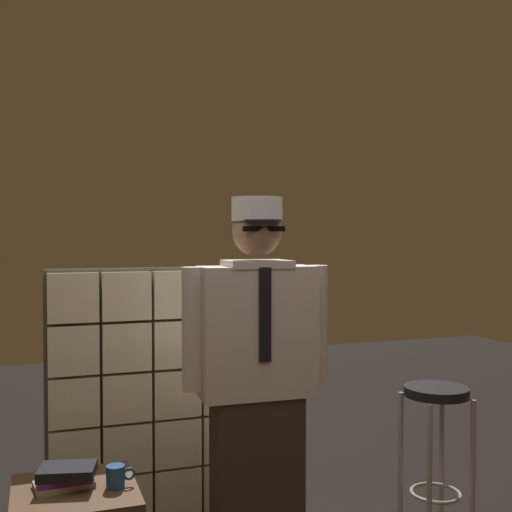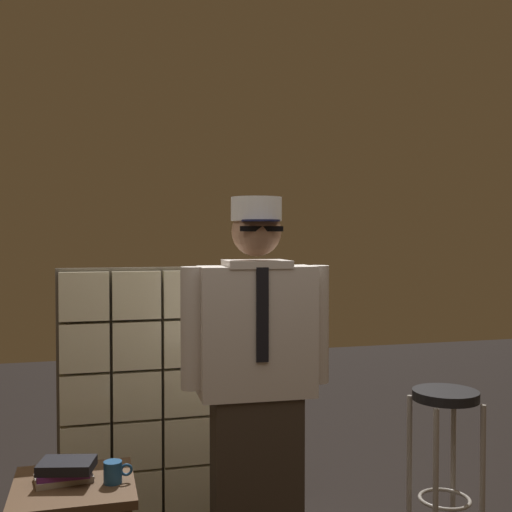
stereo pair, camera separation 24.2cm
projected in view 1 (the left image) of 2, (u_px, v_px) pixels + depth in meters
name	position (u px, v px, depth m)	size (l,w,h in m)	color
glass_block_wall	(177.00, 393.00, 3.63)	(1.46, 0.10, 1.46)	beige
standing_person	(257.00, 380.00, 2.95)	(0.72, 0.31, 1.80)	#382D23
bar_stool	(436.00, 426.00, 3.33)	(0.34, 0.34, 0.82)	black
side_table	(75.00, 505.00, 2.68)	(0.52, 0.52, 0.54)	#513823
book_stack	(66.00, 476.00, 2.68)	(0.28, 0.22, 0.09)	gray
coffee_mug	(116.00, 476.00, 2.69)	(0.13, 0.08, 0.09)	navy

